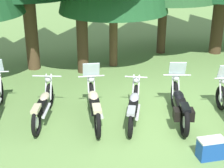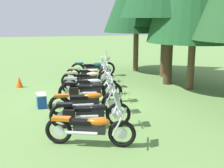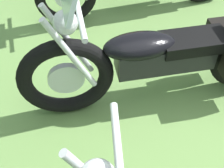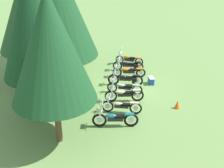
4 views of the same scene
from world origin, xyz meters
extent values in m
plane|color=#6B934C|center=(0.00, 0.00, 0.00)|extent=(80.00, 80.00, 0.00)
cylinder|color=silver|center=(-0.49, 0.63, 0.96)|extent=(0.59, 0.21, 0.04)
torus|color=black|center=(0.62, 0.62, 0.38)|extent=(0.24, 0.76, 0.75)
cylinder|color=silver|center=(0.62, 0.62, 0.38)|extent=(0.10, 0.29, 0.28)
cube|color=black|center=(0.49, -0.16, 0.48)|extent=(0.34, 0.80, 0.23)
ellipsoid|color=black|center=(0.53, 0.06, 0.61)|extent=(0.36, 0.59, 0.18)
cube|color=black|center=(0.46, -0.37, 0.58)|extent=(0.33, 0.55, 0.10)
cylinder|color=silver|center=(0.53, 0.57, 0.67)|extent=(0.10, 0.34, 0.65)
cylinder|color=silver|center=(0.69, 0.55, 0.67)|extent=(0.10, 0.34, 0.65)
cylinder|color=silver|center=(0.60, 0.48, 1.01)|extent=(0.72, 0.16, 0.04)
sphere|color=silver|center=(0.61, 0.57, 0.89)|extent=(0.20, 0.20, 0.17)
cylinder|color=silver|center=(0.60, -0.35, 0.40)|extent=(0.21, 0.78, 0.08)
camera|label=1|loc=(-2.45, -7.88, 4.37)|focal=56.35mm
camera|label=2|loc=(10.52, -1.87, 2.98)|focal=46.60mm
camera|label=3|loc=(-1.03, 0.86, 2.07)|focal=48.85mm
camera|label=4|loc=(-16.25, 1.61, 8.19)|focal=45.38mm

